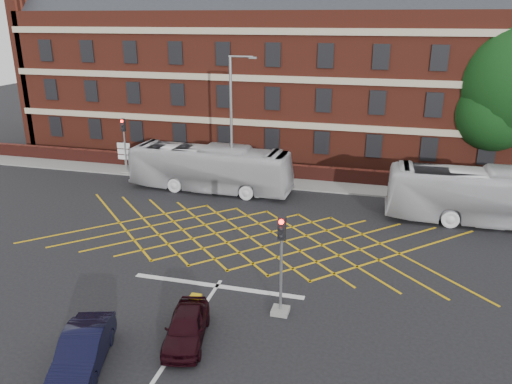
% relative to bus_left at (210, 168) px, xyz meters
% --- Properties ---
extents(ground, '(120.00, 120.00, 0.00)m').
position_rel_bus_left_xyz_m(ground, '(4.80, -9.00, -1.59)').
color(ground, black).
rests_on(ground, ground).
extents(victorian_building, '(51.00, 12.17, 20.40)m').
position_rel_bus_left_xyz_m(victorian_building, '(5.04, 13.00, 6.24)').
color(victorian_building, maroon).
rests_on(victorian_building, ground).
extents(boundary_wall, '(56.00, 0.50, 1.10)m').
position_rel_bus_left_xyz_m(boundary_wall, '(4.80, 4.00, -1.04)').
color(boundary_wall, '#481913').
rests_on(boundary_wall, ground).
extents(far_pavement, '(60.00, 3.00, 0.12)m').
position_rel_bus_left_xyz_m(far_pavement, '(4.80, 3.00, -1.53)').
color(far_pavement, slate).
rests_on(far_pavement, ground).
extents(box_junction_hatching, '(8.22, 8.22, 0.02)m').
position_rel_bus_left_xyz_m(box_junction_hatching, '(4.80, -7.00, -1.58)').
color(box_junction_hatching, '#CC990C').
rests_on(box_junction_hatching, ground).
extents(stop_line, '(8.00, 0.30, 0.02)m').
position_rel_bus_left_xyz_m(stop_line, '(4.80, -12.50, -1.58)').
color(stop_line, silver).
rests_on(stop_line, ground).
extents(centre_line, '(0.15, 14.00, 0.02)m').
position_rel_bus_left_xyz_m(centre_line, '(4.80, -19.00, -1.58)').
color(centre_line, silver).
rests_on(centre_line, ground).
extents(bus_left, '(11.53, 3.12, 3.19)m').
position_rel_bus_left_xyz_m(bus_left, '(0.00, 0.00, 0.00)').
color(bus_left, silver).
rests_on(bus_left, ground).
extents(bus_right, '(11.98, 3.01, 3.32)m').
position_rel_bus_left_xyz_m(bus_right, '(17.88, -1.45, 0.07)').
color(bus_right, silver).
rests_on(bus_right, ground).
extents(car_navy, '(2.53, 4.25, 1.32)m').
position_rel_bus_left_xyz_m(car_navy, '(2.14, -18.88, -0.93)').
color(car_navy, black).
rests_on(car_navy, ground).
extents(car_maroon, '(2.14, 3.77, 1.21)m').
position_rel_bus_left_xyz_m(car_maroon, '(5.01, -16.58, -0.99)').
color(car_maroon, black).
rests_on(car_maroon, ground).
extents(traffic_light_near, '(0.70, 0.70, 4.27)m').
position_rel_bus_left_xyz_m(traffic_light_near, '(8.02, -13.89, 0.17)').
color(traffic_light_near, slate).
rests_on(traffic_light_near, ground).
extents(traffic_light_far, '(0.70, 0.70, 4.27)m').
position_rel_bus_left_xyz_m(traffic_light_far, '(-7.65, 2.10, 0.17)').
color(traffic_light_far, slate).
rests_on(traffic_light_far, ground).
extents(street_lamp, '(2.25, 1.00, 9.20)m').
position_rel_bus_left_xyz_m(street_lamp, '(1.66, -0.01, 1.60)').
color(street_lamp, slate).
rests_on(street_lamp, ground).
extents(direction_signs, '(1.10, 0.16, 2.20)m').
position_rel_bus_left_xyz_m(direction_signs, '(-8.40, 3.17, -0.21)').
color(direction_signs, gray).
rests_on(direction_signs, ground).
extents(utility_cabinet, '(0.44, 0.39, 0.81)m').
position_rel_bus_left_xyz_m(utility_cabinet, '(4.67, -14.76, -1.19)').
color(utility_cabinet, gold).
rests_on(utility_cabinet, ground).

